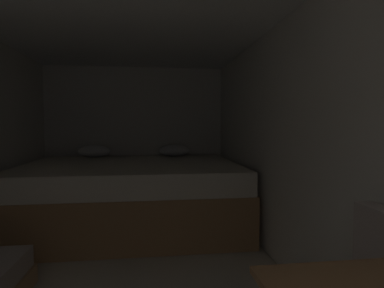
% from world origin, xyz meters
% --- Properties ---
extents(ground_plane, '(7.05, 7.05, 0.00)m').
position_xyz_m(ground_plane, '(0.00, 2.02, 0.00)').
color(ground_plane, '#B2A893').
extents(wall_back, '(2.79, 0.05, 2.13)m').
position_xyz_m(wall_back, '(0.00, 4.57, 1.06)').
color(wall_back, silver).
rests_on(wall_back, ground).
extents(wall_right, '(0.05, 5.05, 2.13)m').
position_xyz_m(wall_right, '(1.37, 2.02, 1.06)').
color(wall_right, silver).
rests_on(wall_right, ground).
extents(bed, '(2.57, 1.96, 0.95)m').
position_xyz_m(bed, '(0.00, 3.53, 0.39)').
color(bed, '#9E7247').
rests_on(bed, ground).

